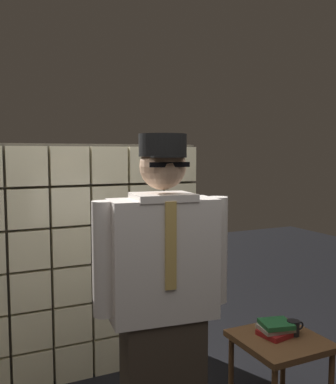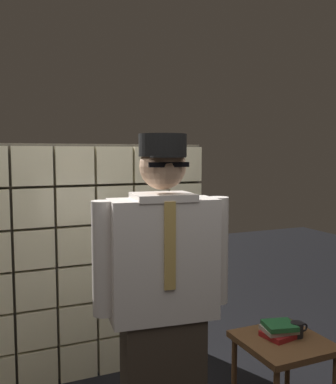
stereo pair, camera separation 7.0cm
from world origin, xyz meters
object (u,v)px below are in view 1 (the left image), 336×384
Objects in this scene: standing_person at (163,303)px; side_table at (280,349)px; coffee_mug at (293,328)px; book_stack at (276,329)px.

side_table is (0.87, 0.12, -0.47)m from standing_person.
side_table is 4.33× the size of coffee_mug.
coffee_mug is at bearing 13.10° from standing_person.
book_stack is (0.00, 0.04, 0.12)m from side_table.
coffee_mug reaches higher than book_stack.
side_table is 0.12m from book_stack.
standing_person is 0.96m from book_stack.
coffee_mug is at bearing -23.59° from book_stack.
standing_person is at bearing -172.43° from side_table.
standing_person is 14.36× the size of coffee_mug.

